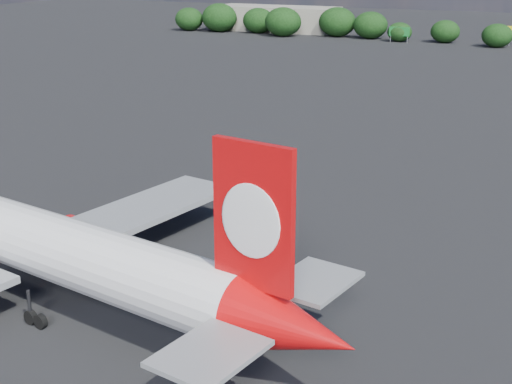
% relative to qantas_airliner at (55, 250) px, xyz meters
% --- Properties ---
extents(ground, '(500.00, 500.00, 0.00)m').
position_rel_qantas_airliner_xyz_m(ground, '(-4.37, 56.52, -4.55)').
color(ground, black).
rests_on(ground, ground).
extents(qantas_airliner, '(45.73, 43.64, 14.94)m').
position_rel_qantas_airliner_xyz_m(qantas_airliner, '(0.00, 0.00, 0.00)').
color(qantas_airliner, white).
rests_on(qantas_airliner, ground).
extents(terminal_building, '(42.00, 16.00, 8.00)m').
position_rel_qantas_airliner_xyz_m(terminal_building, '(-69.37, 188.52, -0.55)').
color(terminal_building, gray).
rests_on(terminal_building, ground).
extents(highway_sign, '(6.00, 0.30, 4.50)m').
position_rel_qantas_airliner_xyz_m(highway_sign, '(-22.37, 172.52, -1.42)').
color(highway_sign, '#156D27').
rests_on(highway_sign, ground).
extents(billboard_yellow, '(5.00, 0.30, 5.50)m').
position_rel_qantas_airliner_xyz_m(billboard_yellow, '(7.63, 178.52, -0.68)').
color(billboard_yellow, yellow).
rests_on(billboard_yellow, ground).
extents(horizon_treeline, '(207.15, 16.66, 9.28)m').
position_rel_qantas_airliner_xyz_m(horizon_treeline, '(-1.82, 176.15, -0.48)').
color(horizon_treeline, black).
rests_on(horizon_treeline, ground).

